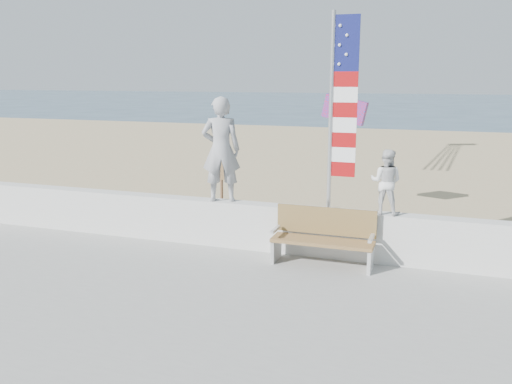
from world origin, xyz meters
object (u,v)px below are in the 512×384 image
Objects in this scene: child at (386,182)px; flag at (338,104)px; bench at (324,236)px; adult at (221,149)px.

flag reaches higher than child.
child reaches higher than bench.
bench is (-0.99, -0.45, -0.97)m from child.
flag is at bearing 6.95° from child.
adult is at bearing 6.93° from child.
flag is at bearing 76.87° from bench.
adult is 2.60m from bench.
child is 0.33× the size of flag.
flag reaches higher than bench.
bench is at bearing 149.28° from adult.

